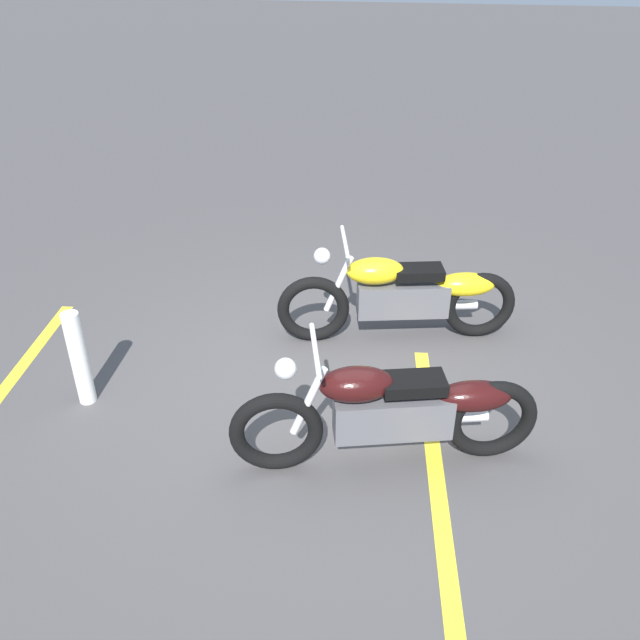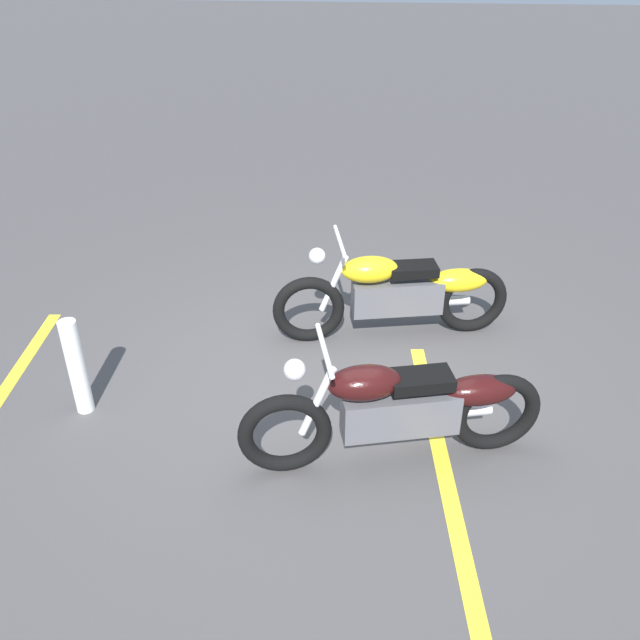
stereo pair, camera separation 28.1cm
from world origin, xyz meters
name	(u,v)px [view 2 (the right image)]	position (x,y,z in m)	size (l,w,h in m)	color
ground_plane	(332,385)	(0.00, 0.00, 0.00)	(60.00, 60.00, 0.00)	#474444
motorcycle_bright_foreground	(398,293)	(-0.54, -0.87, 0.46)	(2.20, 0.76, 1.04)	black
motorcycle_dark_foreground	(402,408)	(-0.56, 0.84, 0.46)	(2.19, 0.80, 1.04)	black
bollard_post	(77,367)	(1.98, 0.53, 0.42)	(0.14, 0.14, 0.84)	white
parking_stripe_near	(444,472)	(-0.90, 0.97, 0.00)	(3.20, 0.12, 0.01)	yellow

